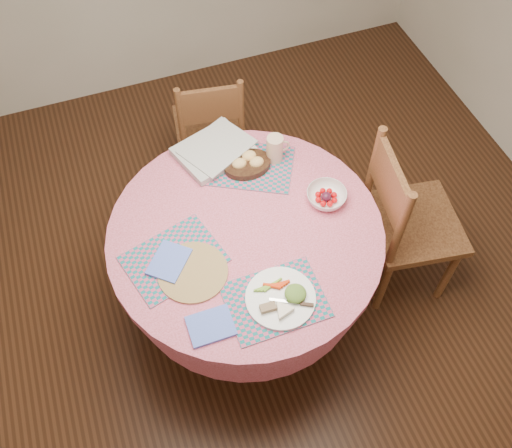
{
  "coord_description": "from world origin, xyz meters",
  "views": [
    {
      "loc": [
        -0.45,
        -1.36,
        2.84
      ],
      "look_at": [
        0.05,
        0.0,
        0.78
      ],
      "focal_mm": 40.0,
      "sensor_mm": 36.0,
      "label": 1
    }
  ],
  "objects_px": {
    "wicker_trivet": "(193,272)",
    "dinner_plate": "(283,298)",
    "fruit_bowl": "(326,197)",
    "bread_bowl": "(248,163)",
    "chair_right": "(405,220)",
    "latte_mug": "(275,148)",
    "chair_back": "(210,126)",
    "dining_table": "(246,254)"
  },
  "relations": [
    {
      "from": "chair_right",
      "to": "dinner_plate",
      "type": "relative_size",
      "value": 3.47
    },
    {
      "from": "dinner_plate",
      "to": "latte_mug",
      "type": "bearing_deg",
      "value": 71.07
    },
    {
      "from": "chair_back",
      "to": "latte_mug",
      "type": "height_order",
      "value": "latte_mug"
    },
    {
      "from": "chair_right",
      "to": "latte_mug",
      "type": "bearing_deg",
      "value": 61.44
    },
    {
      "from": "dining_table",
      "to": "chair_back",
      "type": "relative_size",
      "value": 1.43
    },
    {
      "from": "dinner_plate",
      "to": "latte_mug",
      "type": "height_order",
      "value": "latte_mug"
    },
    {
      "from": "fruit_bowl",
      "to": "bread_bowl",
      "type": "bearing_deg",
      "value": 131.12
    },
    {
      "from": "fruit_bowl",
      "to": "chair_back",
      "type": "bearing_deg",
      "value": 107.2
    },
    {
      "from": "dinner_plate",
      "to": "bread_bowl",
      "type": "distance_m",
      "value": 0.73
    },
    {
      "from": "dining_table",
      "to": "latte_mug",
      "type": "xyz_separation_m",
      "value": [
        0.28,
        0.35,
        0.27
      ]
    },
    {
      "from": "dining_table",
      "to": "wicker_trivet",
      "type": "bearing_deg",
      "value": -155.99
    },
    {
      "from": "wicker_trivet",
      "to": "dinner_plate",
      "type": "bearing_deg",
      "value": -39.1
    },
    {
      "from": "chair_back",
      "to": "fruit_bowl",
      "type": "height_order",
      "value": "chair_back"
    },
    {
      "from": "wicker_trivet",
      "to": "bread_bowl",
      "type": "distance_m",
      "value": 0.63
    },
    {
      "from": "chair_back",
      "to": "dining_table",
      "type": "bearing_deg",
      "value": 92.09
    },
    {
      "from": "chair_back",
      "to": "bread_bowl",
      "type": "relative_size",
      "value": 3.76
    },
    {
      "from": "wicker_trivet",
      "to": "fruit_bowl",
      "type": "distance_m",
      "value": 0.7
    },
    {
      "from": "dinner_plate",
      "to": "fruit_bowl",
      "type": "distance_m",
      "value": 0.56
    },
    {
      "from": "fruit_bowl",
      "to": "latte_mug",
      "type": "bearing_deg",
      "value": 112.2
    },
    {
      "from": "dining_table",
      "to": "dinner_plate",
      "type": "height_order",
      "value": "dinner_plate"
    },
    {
      "from": "bread_bowl",
      "to": "fruit_bowl",
      "type": "bearing_deg",
      "value": -48.88
    },
    {
      "from": "bread_bowl",
      "to": "latte_mug",
      "type": "bearing_deg",
      "value": 2.26
    },
    {
      "from": "wicker_trivet",
      "to": "bread_bowl",
      "type": "height_order",
      "value": "bread_bowl"
    },
    {
      "from": "chair_back",
      "to": "bread_bowl",
      "type": "bearing_deg",
      "value": 100.54
    },
    {
      "from": "chair_right",
      "to": "chair_back",
      "type": "xyz_separation_m",
      "value": [
        -0.7,
        1.03,
        -0.07
      ]
    },
    {
      "from": "wicker_trivet",
      "to": "fruit_bowl",
      "type": "xyz_separation_m",
      "value": [
        0.69,
        0.16,
        0.02
      ]
    },
    {
      "from": "chair_right",
      "to": "wicker_trivet",
      "type": "relative_size",
      "value": 3.35
    },
    {
      "from": "latte_mug",
      "to": "fruit_bowl",
      "type": "distance_m",
      "value": 0.35
    },
    {
      "from": "latte_mug",
      "to": "chair_back",
      "type": "bearing_deg",
      "value": 104.48
    },
    {
      "from": "chair_right",
      "to": "latte_mug",
      "type": "relative_size",
      "value": 7.15
    },
    {
      "from": "chair_back",
      "to": "fruit_bowl",
      "type": "relative_size",
      "value": 4.63
    },
    {
      "from": "chair_right",
      "to": "fruit_bowl",
      "type": "relative_size",
      "value": 5.38
    },
    {
      "from": "dining_table",
      "to": "chair_back",
      "type": "height_order",
      "value": "chair_back"
    },
    {
      "from": "dinner_plate",
      "to": "bread_bowl",
      "type": "relative_size",
      "value": 1.26
    },
    {
      "from": "bread_bowl",
      "to": "dining_table",
      "type": "bearing_deg",
      "value": -111.2
    },
    {
      "from": "dining_table",
      "to": "wicker_trivet",
      "type": "height_order",
      "value": "wicker_trivet"
    },
    {
      "from": "dining_table",
      "to": "fruit_bowl",
      "type": "xyz_separation_m",
      "value": [
        0.41,
        0.03,
        0.22
      ]
    },
    {
      "from": "dining_table",
      "to": "bread_bowl",
      "type": "height_order",
      "value": "bread_bowl"
    },
    {
      "from": "dinner_plate",
      "to": "fruit_bowl",
      "type": "xyz_separation_m",
      "value": [
        0.38,
        0.41,
        0.01
      ]
    },
    {
      "from": "latte_mug",
      "to": "fruit_bowl",
      "type": "xyz_separation_m",
      "value": [
        0.13,
        -0.32,
        -0.05
      ]
    },
    {
      "from": "chair_back",
      "to": "dinner_plate",
      "type": "xyz_separation_m",
      "value": [
        -0.09,
        -1.34,
        0.32
      ]
    },
    {
      "from": "dining_table",
      "to": "dinner_plate",
      "type": "distance_m",
      "value": 0.43
    }
  ]
}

